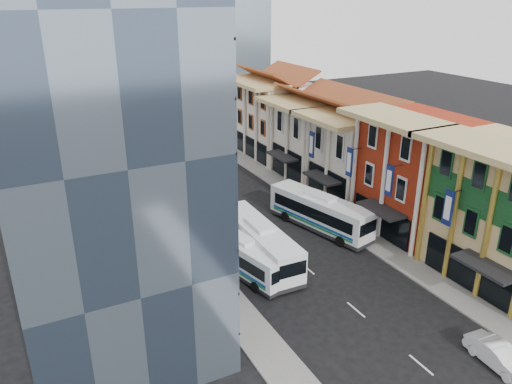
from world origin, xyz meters
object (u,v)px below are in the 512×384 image
bus_right (320,212)px  bus_left_far (259,242)px  office_tower (83,116)px  bus_left_near (240,254)px  sedan_right (499,356)px

bus_right → bus_left_far: bearing=-174.4°
office_tower → bus_left_near: office_tower is taller
bus_right → sedan_right: size_ratio=2.57×
office_tower → bus_right: bearing=5.9°
bus_left_far → bus_left_near: bearing=-160.3°
office_tower → sedan_right: office_tower is taller
bus_left_near → bus_left_far: 2.42m
bus_right → sedan_right: bearing=-106.4°
office_tower → sedan_right: (21.46, -20.35, -14.21)m
office_tower → bus_left_far: size_ratio=2.44×
sedan_right → office_tower: bearing=140.1°
bus_right → sedan_right: bus_right is taller
office_tower → bus_right: 26.10m
office_tower → bus_left_far: (13.78, -0.76, -13.03)m
bus_right → office_tower: bearing=172.1°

